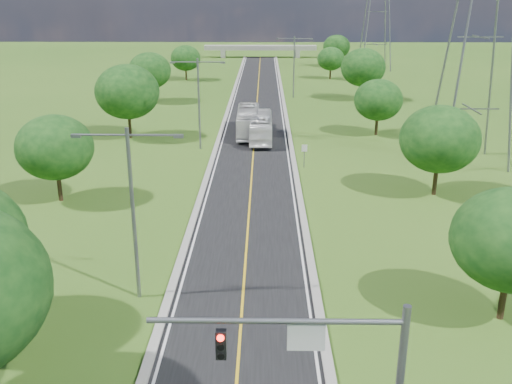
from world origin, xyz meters
TOP-DOWN VIEW (x-y plane):
  - ground at (0.00, 60.00)m, footprint 260.00×260.00m
  - road at (0.00, 66.00)m, footprint 8.00×150.00m
  - curb_left at (-4.25, 66.00)m, footprint 0.50×150.00m
  - curb_right at (4.25, 66.00)m, footprint 0.50×150.00m
  - signal_mast at (3.68, -1.00)m, footprint 8.54×0.33m
  - speed_limit_sign at (5.20, 37.98)m, footprint 0.55×0.09m
  - overpass at (0.00, 140.00)m, footprint 30.00×3.00m
  - streetlight_near_left at (-6.00, 12.00)m, footprint 5.90×0.25m
  - streetlight_mid_left at (-6.00, 45.00)m, footprint 5.90×0.25m
  - streetlight_far_right at (6.00, 78.00)m, footprint 5.90×0.25m
  - power_tower_near at (22.00, 40.00)m, footprint 9.00×6.40m
  - power_tower_far at (26.00, 115.00)m, footprint 9.00×6.40m
  - tree_lb at (-16.00, 28.00)m, footprint 6.30×6.30m
  - tree_lc at (-15.00, 50.00)m, footprint 7.56×7.56m
  - tree_ld at (-17.00, 74.00)m, footprint 6.72×6.72m
  - tree_le at (-14.50, 98.00)m, footprint 5.88×5.88m
  - tree_ra at (14.00, 10.00)m, footprint 6.30×6.30m
  - tree_rb at (16.00, 30.00)m, footprint 6.72×6.72m
  - tree_rc at (15.00, 52.00)m, footprint 5.88×5.88m
  - tree_rd at (17.00, 76.00)m, footprint 7.14×7.14m
  - tree_re at (14.50, 100.00)m, footprint 5.46×5.46m
  - tree_rf at (18.00, 120.00)m, footprint 6.30×6.30m
  - bus_outbound at (0.80, 49.04)m, footprint 2.54×10.77m
  - bus_inbound at (-0.80, 51.97)m, footprint 2.86×11.45m

SIDE VIEW (x-z plane):
  - ground at x=0.00m, z-range 0.00..0.00m
  - road at x=0.00m, z-range 0.00..0.06m
  - curb_left at x=-4.25m, z-range 0.00..0.22m
  - curb_right at x=4.25m, z-range 0.00..0.22m
  - bus_outbound at x=0.80m, z-range 0.06..3.06m
  - speed_limit_sign at x=5.20m, z-range 0.40..2.80m
  - bus_inbound at x=-0.80m, z-range 0.06..3.24m
  - overpass at x=0.00m, z-range 0.81..4.01m
  - tree_re at x=14.50m, z-range 0.85..7.20m
  - tree_le at x=-14.50m, z-range 0.91..7.75m
  - tree_rc at x=15.00m, z-range 0.91..7.75m
  - tree_lb at x=-16.00m, z-range 0.98..8.31m
  - tree_ra at x=14.00m, z-range 0.98..8.31m
  - tree_rf at x=18.00m, z-range 0.98..8.31m
  - signal_mast at x=3.68m, z-range 1.31..8.51m
  - tree_ld at x=-17.00m, z-range 1.05..8.86m
  - tree_rb at x=16.00m, z-range 1.05..8.86m
  - tree_rd at x=17.00m, z-range 1.11..9.42m
  - tree_lc at x=-15.00m, z-range 1.18..9.97m
  - streetlight_near_left at x=-6.00m, z-range 0.94..10.94m
  - streetlight_mid_left at x=-6.00m, z-range 0.94..10.94m
  - streetlight_far_right at x=6.00m, z-range 0.94..10.94m
  - power_tower_near at x=22.00m, z-range 0.01..28.01m
  - power_tower_far at x=26.00m, z-range 0.01..28.01m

